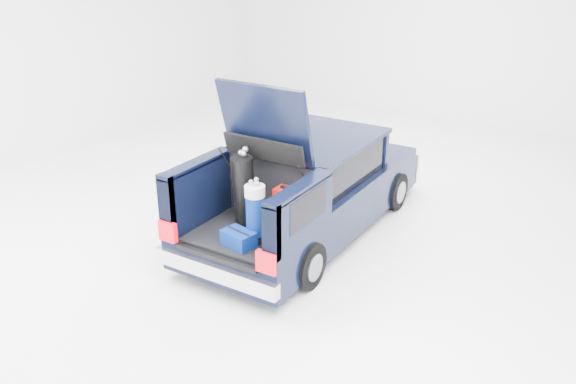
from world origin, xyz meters
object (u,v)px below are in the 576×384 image
Objects in this scene: car at (310,187)px; red_suitcase at (288,209)px; blue_golf_bag at (255,213)px; blue_duffel at (239,238)px; black_golf_bag at (244,190)px.

red_suitcase is at bearing -73.00° from car.
blue_golf_bag reaches higher than red_suitcase.
red_suitcase reaches higher than blue_duffel.
black_golf_bag is at bearing 130.04° from blue_duffel.
red_suitcase is at bearing 64.94° from blue_golf_bag.
black_golf_bag is (-0.20, -1.37, 0.40)m from car.
blue_duffel is (-0.27, -0.72, -0.18)m from red_suitcase.
car is at bearing 104.56° from blue_duffel.
car is 1.26m from red_suitcase.
black_golf_bag reaches higher than blue_duffel.
blue_duffel is at bearing -87.04° from car.
blue_golf_bag is 0.37m from blue_duffel.
blue_golf_bag is (-0.16, -0.51, 0.11)m from red_suitcase.
car is at bearing 108.16° from red_suitcase.
car is at bearing 86.25° from black_golf_bag.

